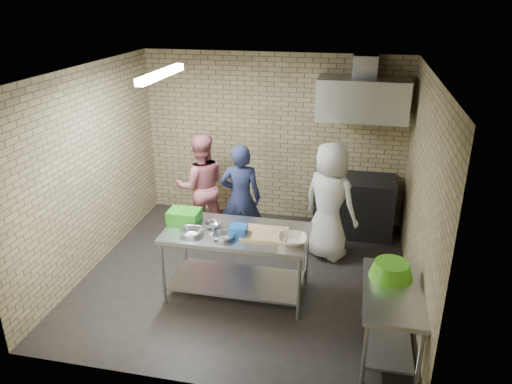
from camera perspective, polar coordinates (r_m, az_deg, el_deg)
floor at (r=6.67m, az=-1.22°, el=-9.75°), size 4.20×4.20×0.00m
ceiling at (r=5.71m, az=-1.44°, el=13.85°), size 4.20×4.20×0.00m
back_wall at (r=7.92m, az=2.03°, el=6.26°), size 4.20×0.06×2.70m
front_wall at (r=4.33m, az=-7.48°, el=-8.33°), size 4.20×0.06×2.70m
left_wall at (r=6.83m, az=-18.75°, el=2.40°), size 0.06×4.00×2.70m
right_wall at (r=5.97m, az=18.71°, el=-0.47°), size 0.06×4.00×2.70m
prep_table at (r=6.12m, az=-2.22°, el=-8.22°), size 1.74×0.87×0.87m
side_counter at (r=5.44m, az=15.29°, el=-14.22°), size 0.60×1.20×0.75m
stove at (r=7.78m, az=11.31°, el=-1.52°), size 1.20×0.70×0.90m
range_hood at (r=7.34m, az=12.30°, el=10.51°), size 1.30×0.60×0.60m
hood_duct at (r=7.41m, az=12.60°, el=14.14°), size 0.35×0.30×0.30m
wall_shelf at (r=7.57m, az=14.50°, el=9.27°), size 0.80×0.20×0.04m
fluorescent_fixture at (r=6.03m, az=-10.98°, el=13.34°), size 0.10×1.25×0.08m
green_crate at (r=6.17m, az=-8.35°, el=-2.79°), size 0.39×0.29×0.15m
blue_tub at (r=5.78m, az=-2.06°, el=-4.52°), size 0.19×0.19×0.13m
cutting_board at (r=5.81m, az=1.02°, el=-4.87°), size 0.53×0.41×0.03m
mixing_bowl_a at (r=5.85m, az=-7.54°, el=-4.66°), size 0.30×0.30×0.07m
mixing_bowl_b at (r=6.01m, az=-4.96°, el=-3.81°), size 0.23×0.23×0.06m
mixing_bowl_c at (r=5.73m, az=-3.81°, el=-5.19°), size 0.27×0.27×0.06m
ceramic_bowl at (r=5.64m, az=4.28°, el=-5.55°), size 0.37×0.37×0.08m
green_basin at (r=5.40m, az=15.48°, el=-8.70°), size 0.46×0.46×0.17m
bottle_red at (r=7.54m, az=12.65°, el=10.24°), size 0.07×0.07×0.18m
bottle_green at (r=7.55m, az=15.72°, el=9.87°), size 0.06×0.06×0.15m
man_navy at (r=7.00m, az=-1.78°, el=-0.74°), size 0.63×0.46×1.60m
woman_pink at (r=7.46m, az=-6.41°, el=0.69°), size 0.97×0.88×1.62m
woman_white at (r=6.86m, az=8.57°, el=-1.07°), size 0.99×0.89×1.69m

